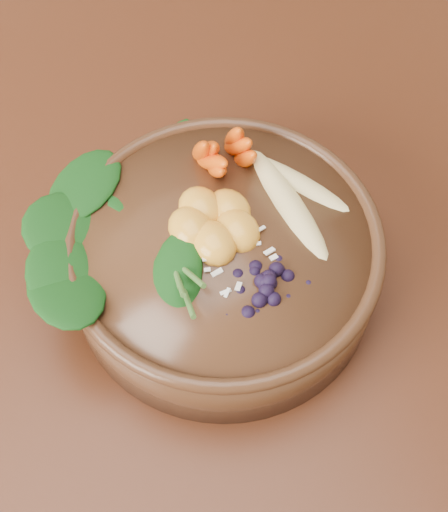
{
  "coord_description": "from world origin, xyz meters",
  "views": [
    {
      "loc": [
        0.04,
        -0.45,
        1.36
      ],
      "look_at": [
        0.21,
        -0.15,
        0.8
      ],
      "focal_mm": 50.0,
      "sensor_mm": 36.0,
      "label": 1
    }
  ],
  "objects": [
    {
      "name": "mandarin_cluster",
      "position": [
        0.21,
        -0.13,
        0.84
      ],
      "size": [
        0.09,
        0.1,
        0.03
      ],
      "primitive_type": null,
      "rotation": [
        0.0,
        0.0,
        0.1
      ],
      "color": "orange",
      "rests_on": "stoneware_bowl"
    },
    {
      "name": "carrot_cluster",
      "position": [
        0.26,
        -0.07,
        0.87
      ],
      "size": [
        0.07,
        0.07,
        0.08
      ],
      "primitive_type": null,
      "rotation": [
        0.0,
        0.0,
        0.1
      ],
      "color": "#FF580C",
      "rests_on": "stoneware_bowl"
    },
    {
      "name": "stoneware_bowl",
      "position": [
        0.21,
        -0.15,
        0.79
      ],
      "size": [
        0.32,
        0.32,
        0.08
      ],
      "primitive_type": "cylinder",
      "rotation": [
        0.0,
        0.0,
        0.1
      ],
      "color": "#452815",
      "rests_on": "dining_table"
    },
    {
      "name": "ground",
      "position": [
        0.0,
        0.0,
        0.0
      ],
      "size": [
        4.0,
        4.0,
        0.0
      ],
      "primitive_type": "plane",
      "color": "#381E0F",
      "rests_on": "ground"
    },
    {
      "name": "coconut_flakes",
      "position": [
        0.22,
        -0.17,
        0.83
      ],
      "size": [
        0.1,
        0.08,
        0.01
      ],
      "primitive_type": null,
      "rotation": [
        0.0,
        0.0,
        0.1
      ],
      "color": "white",
      "rests_on": "stoneware_bowl"
    },
    {
      "name": "blueberry_pile",
      "position": [
        0.22,
        -0.21,
        0.85
      ],
      "size": [
        0.14,
        0.11,
        0.04
      ],
      "primitive_type": null,
      "rotation": [
        0.0,
        0.0,
        0.1
      ],
      "color": "black",
      "rests_on": "stoneware_bowl"
    },
    {
      "name": "kale_heap",
      "position": [
        0.16,
        -0.1,
        0.85
      ],
      "size": [
        0.21,
        0.19,
        0.04
      ],
      "primitive_type": null,
      "rotation": [
        0.0,
        0.0,
        0.1
      ],
      "color": "#114211",
      "rests_on": "stoneware_bowl"
    },
    {
      "name": "banana_halves",
      "position": [
        0.29,
        -0.14,
        0.84
      ],
      "size": [
        0.08,
        0.16,
        0.03
      ],
      "rotation": [
        0.0,
        0.0,
        0.1
      ],
      "color": "#E0CC84",
      "rests_on": "stoneware_bowl"
    }
  ]
}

